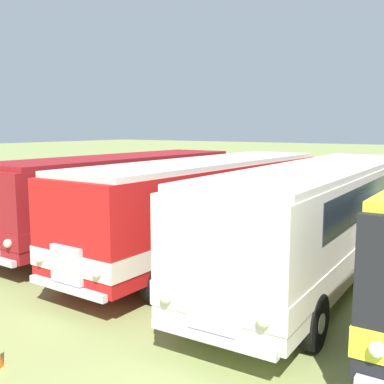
# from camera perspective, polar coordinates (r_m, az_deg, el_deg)

# --- Properties ---
(bus_first_in_row) EXTENTS (2.75, 10.28, 2.99)m
(bus_first_in_row) POSITION_cam_1_polar(r_m,az_deg,el_deg) (16.35, -8.31, 0.06)
(bus_first_in_row) COLOR maroon
(bus_first_in_row) RESTS_ON ground
(bus_second_in_row) EXTENTS (2.71, 11.10, 2.99)m
(bus_second_in_row) POSITION_cam_1_polar(r_m,az_deg,el_deg) (14.22, 2.12, -1.02)
(bus_second_in_row) COLOR red
(bus_second_in_row) RESTS_ON ground
(bus_third_in_row) EXTENTS (2.93, 11.74, 2.99)m
(bus_third_in_row) POSITION_cam_1_polar(r_m,az_deg,el_deg) (12.76, 15.63, -2.34)
(bus_third_in_row) COLOR silver
(bus_third_in_row) RESTS_ON ground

